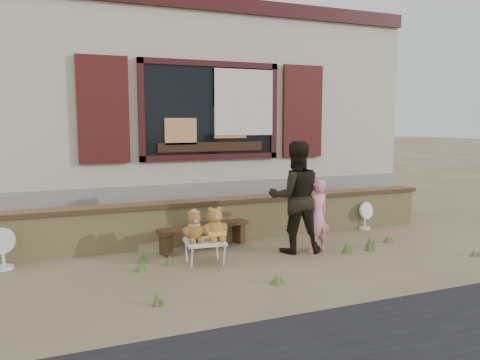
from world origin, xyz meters
name	(u,v)px	position (x,y,z in m)	size (l,w,h in m)	color
ground	(256,256)	(0.00, 0.00, 0.00)	(80.00, 80.00, 0.00)	brown
shopfront	(175,116)	(0.00, 4.49, 2.00)	(8.04, 5.13, 4.00)	#BBB297
brick_wall	(231,218)	(0.00, 1.00, 0.34)	(7.10, 0.36, 0.67)	tan
bench	(204,231)	(-0.56, 0.62, 0.26)	(1.44, 0.63, 0.36)	#362213
folding_chair	(205,243)	(-0.77, -0.07, 0.28)	(0.54, 0.49, 0.31)	silver
teddy_bear_left	(194,226)	(-0.91, -0.06, 0.52)	(0.30, 0.26, 0.41)	brown
teddy_bear_right	(215,223)	(-0.63, -0.08, 0.54)	(0.33, 0.29, 0.45)	olive
child	(317,216)	(0.87, -0.17, 0.53)	(0.39, 0.25, 1.06)	pink
adult	(295,197)	(0.61, -0.01, 0.80)	(0.78, 0.60, 1.60)	black
fan_left	(3,248)	(-3.22, 0.65, 0.27)	(0.35, 0.23, 0.55)	white
fan_right	(365,215)	(2.43, 0.80, 0.24)	(0.31, 0.20, 0.48)	white
grass_tufts	(282,257)	(0.22, -0.37, 0.06)	(4.58, 1.62, 0.16)	#466126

